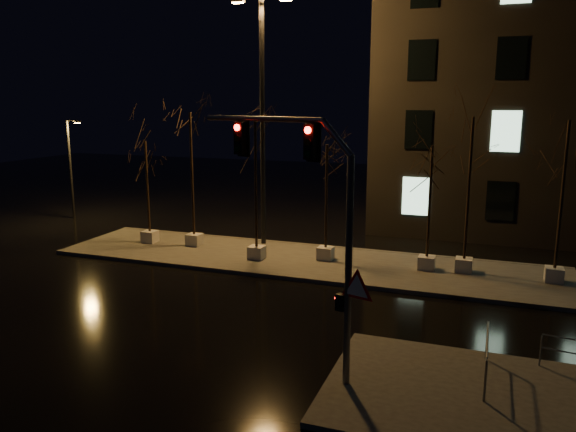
% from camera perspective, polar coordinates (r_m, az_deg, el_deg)
% --- Properties ---
extents(ground, '(90.00, 90.00, 0.00)m').
position_cam_1_polar(ground, '(19.21, -4.39, -9.45)').
color(ground, black).
rests_on(ground, ground).
extents(median, '(22.00, 5.00, 0.15)m').
position_cam_1_polar(median, '(24.48, 1.41, -4.55)').
color(median, '#43423C').
rests_on(median, ground).
extents(sidewalk_corner, '(7.00, 5.00, 0.15)m').
position_cam_1_polar(sidewalk_corner, '(14.50, 18.52, -17.08)').
color(sidewalk_corner, '#43423C').
rests_on(sidewalk_corner, ground).
extents(tree_0, '(1.80, 1.80, 5.02)m').
position_cam_1_polar(tree_0, '(27.50, -14.20, 5.16)').
color(tree_0, beige).
rests_on(tree_0, median).
extents(tree_1, '(1.80, 1.80, 6.40)m').
position_cam_1_polar(tree_1, '(26.31, -9.83, 7.34)').
color(tree_1, beige).
rests_on(tree_1, median).
extents(tree_2, '(1.80, 1.80, 6.16)m').
position_cam_1_polar(tree_2, '(23.72, -3.33, 6.60)').
color(tree_2, beige).
rests_on(tree_2, median).
extents(tree_3, '(1.80, 1.80, 5.09)m').
position_cam_1_polar(tree_3, '(23.68, 3.95, 4.62)').
color(tree_3, beige).
rests_on(tree_3, median).
extents(tree_4, '(1.80, 1.80, 5.16)m').
position_cam_1_polar(tree_4, '(22.89, 14.33, 4.17)').
color(tree_4, beige).
rests_on(tree_4, median).
extents(tree_5, '(1.80, 1.80, 6.32)m').
position_cam_1_polar(tree_5, '(22.89, 18.10, 6.17)').
color(tree_5, beige).
rests_on(tree_5, median).
extents(tree_6, '(1.80, 1.80, 6.24)m').
position_cam_1_polar(tree_6, '(22.85, 26.38, 5.37)').
color(tree_6, beige).
rests_on(tree_6, median).
extents(traffic_signal_mast, '(5.00, 1.65, 6.37)m').
position_cam_1_polar(traffic_signal_mast, '(13.46, 2.50, 0.64)').
color(traffic_signal_mast, '#5A5D62').
rests_on(traffic_signal_mast, sidewalk_corner).
extents(streetlight_main, '(2.83, 0.44, 11.33)m').
position_cam_1_polar(streetlight_main, '(26.28, -2.62, 11.16)').
color(streetlight_main, black).
rests_on(streetlight_main, median).
extents(streetlight_far, '(1.14, 0.35, 5.82)m').
position_cam_1_polar(streetlight_far, '(35.37, -21.16, 4.86)').
color(streetlight_far, black).
rests_on(streetlight_far, ground).
extents(guard_rail_b, '(0.06, 2.30, 1.09)m').
position_cam_1_polar(guard_rail_b, '(14.95, 19.54, -12.94)').
color(guard_rail_b, '#5A5D62').
rests_on(guard_rail_b, sidewalk_corner).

